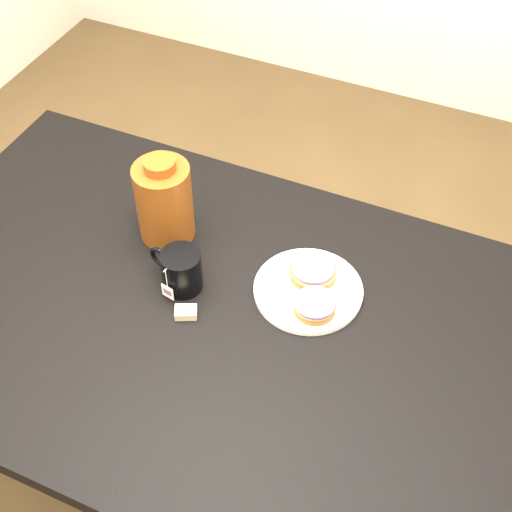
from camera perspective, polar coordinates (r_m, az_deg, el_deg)
name	(u,v)px	position (r m, az deg, el deg)	size (l,w,h in m)	color
ground_plane	(216,473)	(2.13, -3.23, -16.91)	(4.00, 4.00, 0.00)	brown
table	(203,334)	(1.55, -4.26, -6.24)	(1.40, 0.90, 0.75)	black
plate	(308,289)	(1.51, 4.20, -2.68)	(0.23, 0.23, 0.02)	white
bagel_back	(313,271)	(1.52, 4.59, -1.22)	(0.12, 0.12, 0.03)	brown
bagel_front	(315,306)	(1.46, 4.71, -3.98)	(0.12, 0.12, 0.03)	brown
mug	(181,270)	(1.50, -6.04, -1.13)	(0.13, 0.10, 0.09)	black
teabag_pouch	(186,312)	(1.47, -5.63, -4.50)	(0.04, 0.03, 0.02)	#C6B793
bagel_package	(164,201)	(1.58, -7.36, 4.40)	(0.15, 0.15, 0.21)	#57250B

